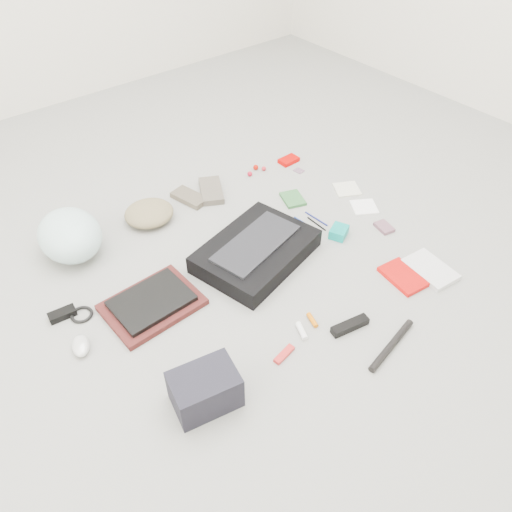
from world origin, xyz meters
TOP-DOWN VIEW (x-y plane):
  - ground_plane at (0.00, 0.00)m, footprint 4.00×4.00m
  - messenger_bag at (0.03, 0.03)m, footprint 0.56×0.46m
  - bag_flap at (0.03, 0.03)m, footprint 0.43×0.27m
  - laptop_sleeve at (-0.47, 0.07)m, footprint 0.36×0.28m
  - laptop at (-0.47, 0.07)m, footprint 0.30×0.22m
  - bike_helmet at (-0.57, 0.56)m, footprint 0.29×0.34m
  - beanie at (-0.20, 0.55)m, footprint 0.27×0.26m
  - mitten_left at (0.04, 0.57)m, footprint 0.13×0.20m
  - mitten_right at (0.15, 0.55)m, footprint 0.19×0.24m
  - power_brick at (-0.76, 0.24)m, footprint 0.11×0.06m
  - cable_coil at (-0.70, 0.20)m, footprint 0.09×0.09m
  - mouse at (-0.77, 0.05)m, footprint 0.09×0.12m
  - camera_bag at (-0.54, -0.40)m, footprint 0.24×0.19m
  - multitool at (-0.22, -0.43)m, footprint 0.10×0.04m
  - toiletry_tube_white at (-0.10, -0.39)m, footprint 0.05×0.08m
  - toiletry_tube_orange at (-0.03, -0.38)m, footprint 0.04×0.07m
  - u_lock at (0.05, -0.49)m, footprint 0.16×0.07m
  - bike_pump at (0.11, -0.65)m, footprint 0.28×0.08m
  - book_red at (0.42, -0.45)m, footprint 0.15×0.20m
  - book_white at (0.54, -0.49)m, footprint 0.16×0.22m
  - notepad at (0.43, 0.25)m, footprint 0.13×0.15m
  - pen_blue at (0.35, 0.06)m, footprint 0.02×0.16m
  - pen_black at (0.39, 0.03)m, footprint 0.01×0.12m
  - pen_navy at (0.42, 0.06)m, footprint 0.02×0.14m
  - accordion_wallet at (0.41, -0.09)m, footprint 0.11×0.10m
  - card_deck at (0.61, -0.19)m, footprint 0.08×0.10m
  - napkin_top at (0.71, 0.14)m, footprint 0.16×0.16m
  - napkin_bottom at (0.66, -0.02)m, footprint 0.16×0.16m
  - lollipop_a at (0.40, 0.55)m, footprint 0.03×0.03m
  - lollipop_b at (0.46, 0.57)m, footprint 0.03×0.03m
  - lollipop_c at (0.49, 0.54)m, footprint 0.03×0.03m
  - altoids_tin at (0.65, 0.52)m, footprint 0.11×0.07m
  - stamp_sheet at (0.64, 0.42)m, footprint 0.05×0.06m

SIDE VIEW (x-z plane):
  - ground_plane at x=0.00m, z-range 0.00..0.00m
  - stamp_sheet at x=0.64m, z-range 0.00..0.00m
  - napkin_bottom at x=0.66m, z-range 0.00..0.01m
  - pen_black at x=0.39m, z-range 0.00..0.01m
  - napkin_top at x=0.71m, z-range 0.00..0.01m
  - pen_navy at x=0.42m, z-range 0.00..0.01m
  - pen_blue at x=0.35m, z-range 0.00..0.01m
  - cable_coil at x=-0.70m, z-range 0.00..0.01m
  - multitool at x=-0.22m, z-range 0.00..0.01m
  - notepad at x=0.43m, z-range 0.00..0.02m
  - card_deck at x=0.61m, z-range 0.00..0.02m
  - toiletry_tube_orange at x=-0.03m, z-range 0.00..0.02m
  - book_red at x=0.42m, z-range 0.00..0.02m
  - book_white at x=0.54m, z-range 0.00..0.02m
  - toiletry_tube_white at x=-0.10m, z-range 0.00..0.02m
  - altoids_tin at x=0.65m, z-range 0.00..0.02m
  - lollipop_c at x=0.49m, z-range 0.00..0.02m
  - laptop_sleeve at x=-0.47m, z-range 0.00..0.02m
  - bike_pump at x=0.11m, z-range 0.00..0.03m
  - lollipop_a at x=0.40m, z-range 0.00..0.03m
  - mitten_left at x=0.04m, z-range 0.00..0.03m
  - power_brick at x=-0.76m, z-range 0.00..0.03m
  - lollipop_b at x=0.46m, z-range 0.00..0.03m
  - u_lock at x=0.05m, z-range 0.00..0.03m
  - mitten_right at x=0.15m, z-range 0.00..0.03m
  - mouse at x=-0.77m, z-range 0.00..0.04m
  - accordion_wallet at x=0.41m, z-range 0.00..0.04m
  - laptop at x=-0.47m, z-range 0.02..0.04m
  - beanie at x=-0.20m, z-range 0.00..0.08m
  - messenger_bag at x=0.03m, z-range 0.00..0.08m
  - camera_bag at x=-0.54m, z-range 0.00..0.14m
  - bag_flap at x=0.03m, z-range 0.08..0.09m
  - bike_helmet at x=-0.57m, z-range 0.00..0.20m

